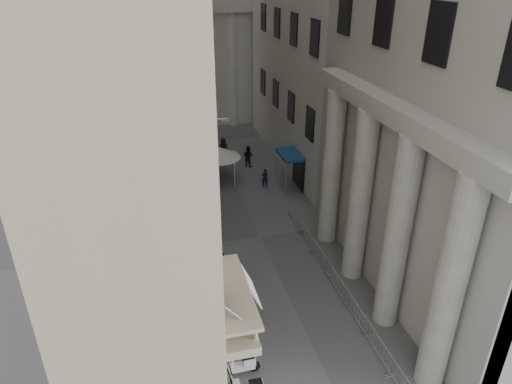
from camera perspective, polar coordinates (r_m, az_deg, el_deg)
The scene contains 27 objects.
iron_fence at distance 29.23m, azimuth -7.12°, elevation -7.87°, with size 0.30×28.00×1.40m, color black, non-canonical shape.
blue_awning at distance 37.58m, azimuth 4.10°, elevation 0.61°, with size 1.60×3.00×3.00m, color navy, non-canonical shape.
scooter_3 at distance 22.05m, azimuth -1.83°, elevation -21.70°, with size 0.56×1.40×1.50m, color white, non-canonical shape.
scooter_4 at distance 23.03m, azimuth -2.64°, elevation -19.04°, with size 0.56×1.40×1.50m, color white, non-canonical shape.
scooter_5 at distance 24.06m, azimuth -3.37°, elevation -16.61°, with size 0.56×1.40×1.50m, color white, non-canonical shape.
scooter_6 at distance 25.13m, azimuth -4.03°, elevation -14.37°, with size 0.56×1.40×1.50m, color white, non-canonical shape.
scooter_7 at distance 26.24m, azimuth -4.61°, elevation -12.32°, with size 0.56×1.40×1.50m, color white, non-canonical shape.
scooter_8 at distance 27.38m, azimuth -5.14°, elevation -10.44°, with size 0.56×1.40×1.50m, color white, non-canonical shape.
scooter_9 at distance 28.55m, azimuth -5.62°, elevation -8.71°, with size 0.56×1.40×1.50m, color white, non-canonical shape.
scooter_10 at distance 29.75m, azimuth -6.06°, elevation -7.12°, with size 0.56×1.40×1.50m, color white, non-canonical shape.
scooter_11 at distance 30.97m, azimuth -6.46°, elevation -5.65°, with size 0.56×1.40×1.50m, color white, non-canonical shape.
scooter_12 at distance 32.21m, azimuth -6.83°, elevation -4.29°, with size 0.56×1.40×1.50m, color white, non-canonical shape.
scooter_13 at distance 33.47m, azimuth -7.17°, elevation -3.04°, with size 0.56×1.40×1.50m, color white, non-canonical shape.
scooter_14 at distance 34.74m, azimuth -7.49°, elevation -1.87°, with size 0.56×1.40×1.50m, color white, non-canonical shape.
scooter_15 at distance 36.03m, azimuth -7.78°, elevation -0.79°, with size 0.56×1.40×1.50m, color white, non-canonical shape.
barrier_1 at distance 23.46m, azimuth 14.90°, elevation -19.10°, with size 0.60×2.40×1.10m, color #ABAEB3, non-canonical shape.
barrier_2 at distance 25.02m, azimuth 12.20°, elevation -15.27°, with size 0.60×2.40×1.10m, color #ABAEB3, non-canonical shape.
barrier_3 at distance 26.72m, azimuth 9.90°, elevation -11.87°, with size 0.60×2.40×1.10m, color #ABAEB3, non-canonical shape.
barrier_4 at distance 28.54m, azimuth 7.94°, elevation -8.88°, with size 0.60×2.40×1.10m, color #ABAEB3, non-canonical shape.
barrier_5 at distance 30.45m, azimuth 6.25°, elevation -6.25°, with size 0.60×2.40×1.10m, color #ABAEB3, non-canonical shape.
barrier_6 at distance 32.45m, azimuth 4.77°, elevation -3.93°, with size 0.60×2.40×1.10m, color #ABAEB3, non-canonical shape.
security_tent at distance 38.24m, azimuth -5.04°, elevation 5.05°, with size 3.59×3.59×2.92m.
street_lamp at distance 29.19m, azimuth -7.52°, elevation 2.76°, with size 2.61×0.29×8.00m.
info_kiosk at distance 28.27m, azimuth -6.88°, elevation -6.80°, with size 0.48×0.94×1.92m.
pedestrian_a at distance 37.27m, azimuth 1.11°, elevation 1.80°, with size 0.58×0.38×1.59m, color #0D1535.
pedestrian_b at distance 41.05m, azimuth -1.01°, elevation 4.50°, with size 0.95×0.74×1.95m, color black.
pedestrian_c at distance 43.01m, azimuth -4.10°, elevation 5.50°, with size 0.96×0.62×1.96m, color black.
Camera 1 is at (-6.56, -6.03, 16.48)m, focal length 32.00 mm.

